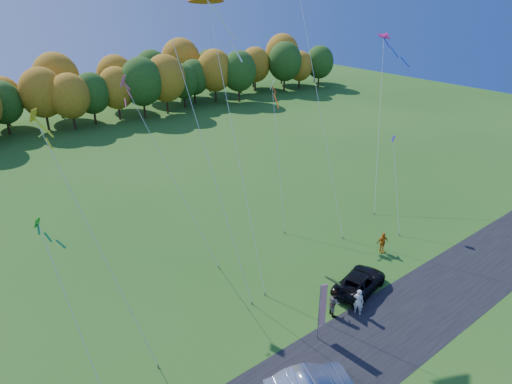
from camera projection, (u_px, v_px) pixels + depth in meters
ground at (312, 317)px, 30.33m from camera, size 160.00×160.00×0.00m
asphalt_strip at (359, 351)px, 27.48m from camera, size 90.00×6.00×0.01m
tree_line at (56, 130)px, 69.51m from camera, size 116.00×12.00×10.00m
black_suv at (360, 282)px, 32.73m from camera, size 5.33×3.31×1.38m
person_tailgate_a at (358, 302)px, 30.27m from camera, size 0.68×0.82×1.91m
person_tailgate_b at (334, 302)px, 30.23m from camera, size 1.00×1.11×1.87m
person_east at (382, 243)px, 37.33m from camera, size 1.13×0.73×1.80m
feather_flag at (322, 305)px, 27.57m from camera, size 0.53×0.15×4.05m
kite_delta_blue at (190, 99)px, 29.24m from camera, size 3.15×11.26×26.92m
kite_parafoil_orange at (311, 61)px, 39.63m from camera, size 5.31×13.91×28.43m
kite_delta_red at (235, 137)px, 31.46m from camera, size 2.57×8.90×20.71m
kite_parafoil_rainbow at (379, 121)px, 45.42m from camera, size 9.70×7.69×15.93m
kite_diamond_yellow at (99, 247)px, 24.66m from camera, size 3.21×6.36×14.76m
kite_diamond_green at (70, 308)px, 23.60m from camera, size 1.10×4.43×9.71m
kite_diamond_white at (278, 157)px, 40.46m from camera, size 3.17×5.62×12.78m
kite_diamond_pink at (173, 178)px, 33.60m from camera, size 4.30×6.36×14.80m
kite_diamond_blue_low at (396, 186)px, 40.31m from camera, size 2.65×3.82×8.23m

